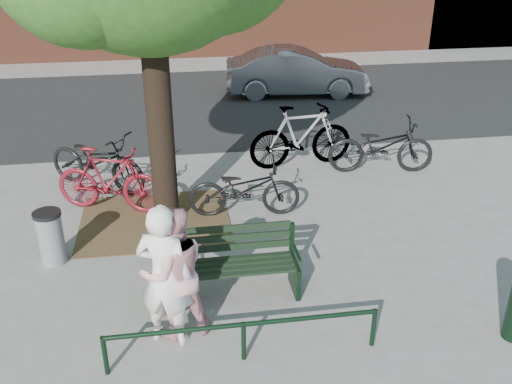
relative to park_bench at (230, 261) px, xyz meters
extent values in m
plane|color=gray|center=(0.00, -0.08, -0.48)|extent=(90.00, 90.00, 0.00)
cube|color=brown|center=(-1.00, 2.12, -0.47)|extent=(2.40, 2.00, 0.02)
cube|color=black|center=(0.00, 8.42, -0.47)|extent=(40.00, 7.00, 0.01)
cube|color=black|center=(-0.84, -0.08, -0.25)|extent=(0.06, 0.52, 0.45)
cube|color=black|center=(-0.84, 0.15, 0.19)|extent=(0.06, 0.06, 0.44)
cylinder|color=black|center=(-0.84, -0.18, 0.15)|extent=(0.04, 0.36, 0.04)
cube|color=black|center=(0.84, -0.08, -0.25)|extent=(0.06, 0.52, 0.45)
cube|color=black|center=(0.84, 0.15, 0.19)|extent=(0.06, 0.06, 0.44)
cylinder|color=black|center=(0.84, -0.18, 0.15)|extent=(0.04, 0.36, 0.04)
cube|color=black|center=(0.00, -0.08, -0.03)|extent=(1.64, 0.46, 0.04)
cube|color=black|center=(0.00, 0.15, 0.26)|extent=(1.64, 0.03, 0.47)
cylinder|color=black|center=(-1.50, -1.28, -0.23)|extent=(0.06, 0.06, 0.50)
cylinder|color=black|center=(0.00, -1.28, -0.23)|extent=(0.06, 0.06, 0.50)
cylinder|color=black|center=(1.50, -1.28, -0.23)|extent=(0.06, 0.06, 0.50)
cylinder|color=black|center=(0.00, -1.28, 0.00)|extent=(3.00, 0.06, 0.06)
cylinder|color=black|center=(-0.80, 2.12, 1.42)|extent=(0.40, 0.40, 3.80)
imported|color=white|center=(-0.82, -0.81, 0.40)|extent=(0.76, 0.64, 1.77)
imported|color=pink|center=(-0.71, -0.69, 0.35)|extent=(0.91, 0.77, 1.65)
cylinder|color=gray|center=(-2.42, 1.12, -0.10)|extent=(0.36, 0.36, 0.75)
cylinder|color=black|center=(-2.42, 1.12, 0.30)|extent=(0.39, 0.39, 0.05)
imported|color=black|center=(-2.00, 3.57, 0.06)|extent=(2.09, 1.71, 1.07)
imported|color=maroon|center=(-1.71, 2.63, 0.08)|extent=(1.94, 1.13, 1.12)
imported|color=black|center=(0.48, 2.12, 0.00)|extent=(1.87, 0.79, 0.96)
imported|color=gray|center=(1.86, 4.01, 0.15)|extent=(2.13, 0.81, 1.25)
imported|color=black|center=(3.30, 3.49, 0.05)|extent=(2.09, 0.97, 1.06)
imported|color=gray|center=(2.85, 8.95, 0.16)|extent=(3.96, 1.69, 1.27)
camera|label=1|loc=(-0.63, -6.19, 4.02)|focal=40.00mm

